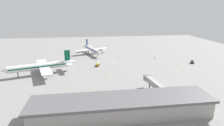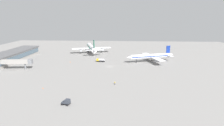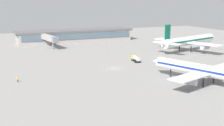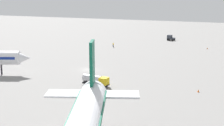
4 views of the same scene
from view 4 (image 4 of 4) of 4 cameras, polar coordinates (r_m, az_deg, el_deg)
ground at (r=90.60m, az=-4.22°, el=-1.17°), size 288.00×288.00×0.00m
baggage_tug at (r=143.47m, az=10.22°, el=4.39°), size 2.79×3.53×2.30m
fuel_truck at (r=75.23m, az=-2.90°, el=-3.01°), size 2.99×6.52×2.50m
ground_crew_worker at (r=125.14m, az=0.21°, el=3.22°), size 0.57×0.44×1.67m
safety_cone_near_gate at (r=73.48m, az=14.91°, el=-4.72°), size 0.44×0.44×0.60m
safety_cone_far_side at (r=126.00m, az=16.38°, el=2.50°), size 0.44×0.44×0.60m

